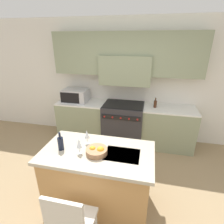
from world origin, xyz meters
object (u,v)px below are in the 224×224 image
wine_glass_far (87,134)px  oil_bottle_on_counter (155,104)px  wine_bottle (61,143)px  fruit_bowl (97,151)px  wine_glass_near (79,144)px  microwave (76,95)px  range_stove (123,123)px  island_chair (70,223)px

wine_glass_far → oil_bottle_on_counter: (0.92, 1.65, -0.07)m
wine_bottle → fruit_bowl: wine_bottle is taller
wine_glass_near → fruit_bowl: bearing=11.6°
wine_bottle → fruit_bowl: bearing=1.4°
wine_bottle → oil_bottle_on_counter: 2.21m
wine_glass_far → oil_bottle_on_counter: size_ratio=1.02×
microwave → wine_bottle: bearing=-72.2°
range_stove → wine_glass_near: size_ratio=4.40×
wine_glass_far → fruit_bowl: (0.20, -0.19, -0.10)m
island_chair → oil_bottle_on_counter: 2.69m
microwave → oil_bottle_on_counter: size_ratio=2.70×
microwave → wine_glass_near: (0.87, -1.88, 0.00)m
wine_glass_near → fruit_bowl: wine_glass_near is taller
island_chair → oil_bottle_on_counter: size_ratio=4.66×
island_chair → wine_bottle: 0.91m
range_stove → fruit_bowl: fruit_bowl is taller
microwave → island_chair: size_ratio=0.58×
range_stove → wine_glass_far: size_ratio=4.40×
wine_glass_far → fruit_bowl: bearing=-44.1°
wine_glass_near → wine_glass_far: bearing=86.1°
microwave → range_stove: bearing=-0.9°
range_stove → island_chair: (-0.13, -2.51, 0.08)m
wine_bottle → fruit_bowl: 0.49m
wine_glass_near → oil_bottle_on_counter: wine_glass_near is taller
island_chair → wine_glass_far: bearing=97.6°
island_chair → range_stove: bearing=87.1°
oil_bottle_on_counter → fruit_bowl: bearing=-111.5°
wine_glass_near → range_stove: bearing=82.0°
wine_glass_far → fruit_bowl: wine_glass_far is taller
oil_bottle_on_counter → wine_glass_near: bearing=-116.4°
island_chair → wine_glass_near: size_ratio=4.57×
fruit_bowl → oil_bottle_on_counter: (0.72, 1.84, 0.04)m
fruit_bowl → oil_bottle_on_counter: bearing=68.5°
wine_glass_far → island_chair: bearing=-82.4°
wine_glass_near → oil_bottle_on_counter: 2.10m
range_stove → microwave: bearing=179.1°
microwave → wine_bottle: size_ratio=2.27×
microwave → oil_bottle_on_counter: (1.80, -0.00, -0.06)m
range_stove → oil_bottle_on_counter: bearing=1.5°
wine_glass_far → wine_glass_near: bearing=-93.9°
range_stove → wine_glass_near: wine_glass_near is taller
wine_bottle → wine_glass_far: (0.29, 0.20, 0.05)m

